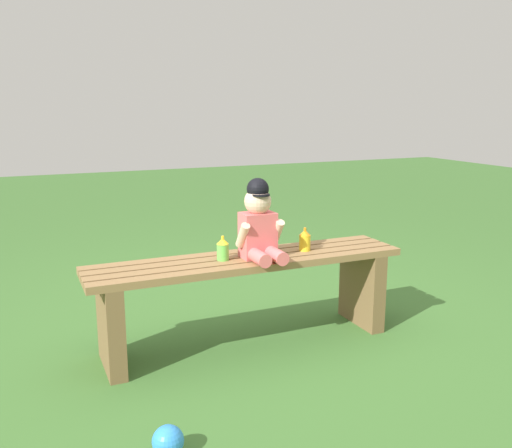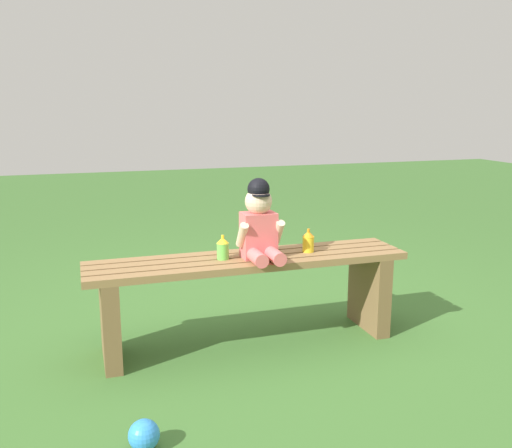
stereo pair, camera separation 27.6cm
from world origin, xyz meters
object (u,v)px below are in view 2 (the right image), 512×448
at_px(toy_ball, 144,435).
at_px(park_bench, 249,285).
at_px(child_figure, 260,224).
at_px(sippy_cup_right, 308,241).
at_px(sippy_cup_left, 223,248).

bearing_deg(toy_ball, park_bench, 50.54).
relative_size(park_bench, child_figure, 4.05).
bearing_deg(toy_ball, sippy_cup_right, 38.69).
height_order(child_figure, sippy_cup_left, child_figure).
bearing_deg(sippy_cup_left, park_bench, 0.30).
xyz_separation_m(child_figure, sippy_cup_left, (-0.18, 0.04, -0.12)).
bearing_deg(child_figure, park_bench, 141.29).
bearing_deg(toy_ball, sippy_cup_left, 57.03).
xyz_separation_m(sippy_cup_left, sippy_cup_right, (0.46, 0.00, 0.00)).
xyz_separation_m(park_bench, toy_ball, (-0.63, -0.77, -0.26)).
relative_size(park_bench, sippy_cup_left, 13.22).
bearing_deg(sippy_cup_right, sippy_cup_left, 180.00).
bearing_deg(sippy_cup_right, park_bench, 179.88).
height_order(park_bench, child_figure, child_figure).
distance_m(park_bench, child_figure, 0.33).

